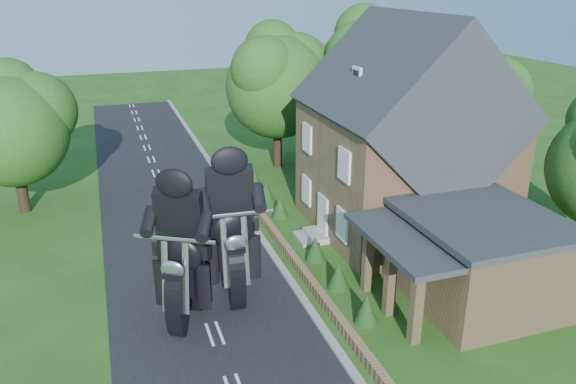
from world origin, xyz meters
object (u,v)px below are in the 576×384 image
object	(u,v)px
house	(404,142)
motorcycle_lead	(233,277)
annex	(475,256)
motorcycle_follow	(185,301)
garden_wall	(286,249)

from	to	relation	value
house	motorcycle_lead	size ratio (longest dim) A/B	5.20
annex	motorcycle_follow	distance (m)	10.86
house	motorcycle_follow	xyz separation A→B (m)	(-11.29, -5.01, -3.46)
motorcycle_lead	motorcycle_follow	xyz separation A→B (m)	(-1.99, -1.12, -0.04)
garden_wall	motorcycle_follow	bearing A→B (deg)	-141.84
garden_wall	house	bearing A→B (deg)	9.17
house	motorcycle_follow	world-z (taller)	house
house	garden_wall	bearing A→B (deg)	-170.83
house	motorcycle_lead	distance (m)	10.65
garden_wall	motorcycle_follow	world-z (taller)	motorcycle_follow
garden_wall	annex	xyz separation A→B (m)	(5.57, -5.80, 1.57)
annex	motorcycle_follow	xyz separation A→B (m)	(-10.67, 1.79, -0.88)
motorcycle_follow	motorcycle_lead	bearing A→B (deg)	-121.38
house	annex	bearing A→B (deg)	-95.24
garden_wall	motorcycle_lead	bearing A→B (deg)	-137.07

